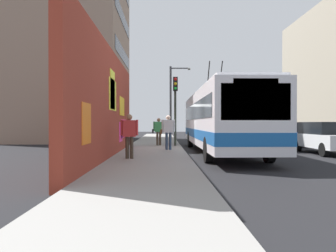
{
  "coord_description": "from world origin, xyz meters",
  "views": [
    {
      "loc": [
        -17.83,
        1.1,
        1.52
      ],
      "look_at": [
        2.1,
        0.78,
        1.35
      ],
      "focal_mm": 34.58,
      "sensor_mm": 36.0,
      "label": 1
    }
  ],
  "objects_px": {
    "parked_car_navy": "(283,133)",
    "pedestrian_midblock": "(159,129)",
    "parked_car_white": "(326,137)",
    "city_bus": "(220,119)",
    "street_lamp": "(173,97)",
    "parked_car_dark_gray": "(259,131)",
    "traffic_light": "(175,99)",
    "pedestrian_at_curb": "(168,129)",
    "pedestrian_near_wall": "(129,132)"
  },
  "relations": [
    {
      "from": "parked_car_navy",
      "to": "pedestrian_midblock",
      "type": "height_order",
      "value": "pedestrian_midblock"
    },
    {
      "from": "parked_car_navy",
      "to": "pedestrian_at_curb",
      "type": "bearing_deg",
      "value": 122.33
    },
    {
      "from": "parked_car_white",
      "to": "street_lamp",
      "type": "height_order",
      "value": "street_lamp"
    },
    {
      "from": "street_lamp",
      "to": "traffic_light",
      "type": "bearing_deg",
      "value": 179.17
    },
    {
      "from": "parked_car_white",
      "to": "pedestrian_midblock",
      "type": "relative_size",
      "value": 2.57
    },
    {
      "from": "parked_car_navy",
      "to": "pedestrian_midblock",
      "type": "xyz_separation_m",
      "value": [
        -1.6,
        8.37,
        0.31
      ]
    },
    {
      "from": "traffic_light",
      "to": "city_bus",
      "type": "bearing_deg",
      "value": -145.73
    },
    {
      "from": "pedestrian_midblock",
      "to": "street_lamp",
      "type": "height_order",
      "value": "street_lamp"
    },
    {
      "from": "city_bus",
      "to": "parked_car_white",
      "type": "xyz_separation_m",
      "value": [
        -0.44,
        -5.2,
        -0.92
      ]
    },
    {
      "from": "street_lamp",
      "to": "parked_car_navy",
      "type": "bearing_deg",
      "value": -126.73
    },
    {
      "from": "pedestrian_midblock",
      "to": "traffic_light",
      "type": "bearing_deg",
      "value": -119.26
    },
    {
      "from": "pedestrian_midblock",
      "to": "traffic_light",
      "type": "xyz_separation_m",
      "value": [
        -0.57,
        -1.02,
        1.82
      ]
    },
    {
      "from": "parked_car_dark_gray",
      "to": "pedestrian_near_wall",
      "type": "height_order",
      "value": "pedestrian_near_wall"
    },
    {
      "from": "city_bus",
      "to": "street_lamp",
      "type": "relative_size",
      "value": 2.07
    },
    {
      "from": "pedestrian_midblock",
      "to": "pedestrian_at_curb",
      "type": "bearing_deg",
      "value": -170.8
    },
    {
      "from": "parked_car_white",
      "to": "street_lamp",
      "type": "xyz_separation_m",
      "value": [
        11.16,
        7.24,
        2.87
      ]
    },
    {
      "from": "parked_car_white",
      "to": "city_bus",
      "type": "bearing_deg",
      "value": 85.17
    },
    {
      "from": "parked_car_navy",
      "to": "parked_car_dark_gray",
      "type": "relative_size",
      "value": 0.87
    },
    {
      "from": "city_bus",
      "to": "pedestrian_near_wall",
      "type": "height_order",
      "value": "city_bus"
    },
    {
      "from": "parked_car_white",
      "to": "pedestrian_near_wall",
      "type": "bearing_deg",
      "value": 109.82
    },
    {
      "from": "city_bus",
      "to": "pedestrian_at_curb",
      "type": "height_order",
      "value": "city_bus"
    },
    {
      "from": "parked_car_white",
      "to": "street_lamp",
      "type": "bearing_deg",
      "value": 32.96
    },
    {
      "from": "parked_car_white",
      "to": "parked_car_dark_gray",
      "type": "relative_size",
      "value": 0.88
    },
    {
      "from": "parked_car_navy",
      "to": "traffic_light",
      "type": "distance_m",
      "value": 7.95
    },
    {
      "from": "city_bus",
      "to": "parked_car_white",
      "type": "relative_size",
      "value": 2.93
    },
    {
      "from": "parked_car_navy",
      "to": "street_lamp",
      "type": "distance_m",
      "value": 9.48
    },
    {
      "from": "pedestrian_at_curb",
      "to": "parked_car_navy",
      "type": "bearing_deg",
      "value": -57.67
    },
    {
      "from": "pedestrian_midblock",
      "to": "parked_car_navy",
      "type": "bearing_deg",
      "value": -79.2
    },
    {
      "from": "parked_car_dark_gray",
      "to": "street_lamp",
      "type": "xyz_separation_m",
      "value": [
        -0.02,
        7.24,
        2.86
      ]
    },
    {
      "from": "parked_car_dark_gray",
      "to": "parked_car_white",
      "type": "bearing_deg",
      "value": 180.0
    },
    {
      "from": "pedestrian_midblock",
      "to": "pedestrian_near_wall",
      "type": "xyz_separation_m",
      "value": [
        -7.55,
        1.03,
        0.03
      ]
    },
    {
      "from": "parked_car_white",
      "to": "street_lamp",
      "type": "distance_m",
      "value": 13.61
    },
    {
      "from": "traffic_light",
      "to": "street_lamp",
      "type": "xyz_separation_m",
      "value": [
        7.57,
        -0.11,
        0.74
      ]
    },
    {
      "from": "parked_car_white",
      "to": "pedestrian_midblock",
      "type": "bearing_deg",
      "value": 63.54
    },
    {
      "from": "pedestrian_midblock",
      "to": "street_lamp",
      "type": "xyz_separation_m",
      "value": [
        7.0,
        -1.13,
        2.56
      ]
    },
    {
      "from": "street_lamp",
      "to": "pedestrian_at_curb",
      "type": "bearing_deg",
      "value": 176.76
    },
    {
      "from": "street_lamp",
      "to": "parked_car_white",
      "type": "bearing_deg",
      "value": -147.04
    },
    {
      "from": "city_bus",
      "to": "parked_car_dark_gray",
      "type": "xyz_separation_m",
      "value": [
        10.74,
        -5.2,
        -0.92
      ]
    },
    {
      "from": "parked_car_navy",
      "to": "parked_car_dark_gray",
      "type": "distance_m",
      "value": 5.42
    },
    {
      "from": "parked_car_white",
      "to": "parked_car_dark_gray",
      "type": "bearing_deg",
      "value": -0.0
    },
    {
      "from": "pedestrian_midblock",
      "to": "pedestrian_at_curb",
      "type": "xyz_separation_m",
      "value": [
        -3.36,
        -0.54,
        0.06
      ]
    },
    {
      "from": "pedestrian_midblock",
      "to": "traffic_light",
      "type": "distance_m",
      "value": 2.16
    },
    {
      "from": "parked_car_dark_gray",
      "to": "traffic_light",
      "type": "distance_m",
      "value": 10.77
    },
    {
      "from": "street_lamp",
      "to": "pedestrian_midblock",
      "type": "bearing_deg",
      "value": 170.83
    },
    {
      "from": "parked_car_navy",
      "to": "pedestrian_near_wall",
      "type": "relative_size",
      "value": 2.48
    },
    {
      "from": "parked_car_navy",
      "to": "pedestrian_midblock",
      "type": "bearing_deg",
      "value": 100.8
    },
    {
      "from": "traffic_light",
      "to": "street_lamp",
      "type": "bearing_deg",
      "value": -0.83
    },
    {
      "from": "street_lamp",
      "to": "pedestrian_near_wall",
      "type": "bearing_deg",
      "value": 171.57
    },
    {
      "from": "parked_car_white",
      "to": "pedestrian_at_curb",
      "type": "distance_m",
      "value": 7.88
    },
    {
      "from": "parked_car_navy",
      "to": "street_lamp",
      "type": "relative_size",
      "value": 0.69
    }
  ]
}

